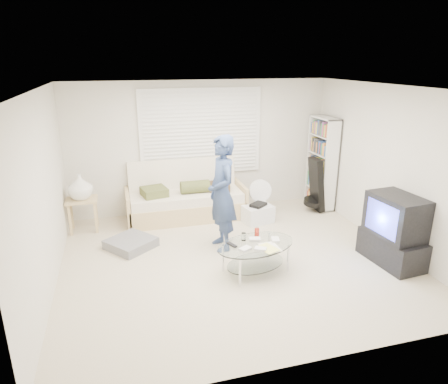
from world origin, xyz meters
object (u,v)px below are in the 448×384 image
object	(u,v)px
coffee_table	(256,249)
futon_sofa	(186,199)
tv_unit	(394,231)
bookshelf	(322,163)

from	to	relation	value
coffee_table	futon_sofa	bearing A→B (deg)	104.17
futon_sofa	coffee_table	world-z (taller)	futon_sofa
coffee_table	tv_unit	bearing A→B (deg)	-7.49
futon_sofa	coffee_table	bearing A→B (deg)	-75.83
bookshelf	tv_unit	size ratio (longest dim) A/B	1.75
futon_sofa	coffee_table	size ratio (longest dim) A/B	1.69
futon_sofa	bookshelf	size ratio (longest dim) A/B	1.21
futon_sofa	tv_unit	size ratio (longest dim) A/B	2.12
futon_sofa	coffee_table	xyz separation A→B (m)	(0.58, -2.29, -0.00)
bookshelf	tv_unit	world-z (taller)	bookshelf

